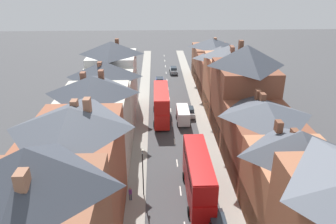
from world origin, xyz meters
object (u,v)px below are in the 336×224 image
Objects in this scene: car_near_blue at (160,81)px; delivery_van at (183,115)px; pedestrian_mid_left at (130,193)px; street_lamp at (143,171)px; car_parked_right_a at (189,112)px; car_mid_black at (174,70)px; double_decker_bus_mid_street at (161,104)px; double_decker_bus_lead at (198,176)px.

car_near_blue is 0.82× the size of delivery_van.
car_near_blue is at bearing 84.51° from pedestrian_mid_left.
pedestrian_mid_left is 0.29× the size of street_lamp.
car_parked_right_a is 24.40m from pedestrian_mid_left.
car_mid_black is 49.55m from pedestrian_mid_left.
car_near_blue is 40.39m from pedestrian_mid_left.
car_mid_black is (3.61, 27.11, -1.97)m from double_decker_bus_mid_street.
double_decker_bus_mid_street is at bearing 158.28° from delivery_van.
car_parked_right_a is at bearing -74.30° from car_near_blue.
double_decker_bus_lead reaches higher than delivery_van.
pedestrian_mid_left is 2.82m from street_lamp.
car_mid_black is (-1.30, 26.22, 0.00)m from car_parked_right_a.
delivery_van is (3.60, -19.76, 0.49)m from car_near_blue.
delivery_van is (0.00, -28.54, 0.49)m from car_mid_black.
delivery_van is 3.23× the size of pedestrian_mid_left.
double_decker_bus_lead is at bearing -84.84° from car_near_blue.
car_mid_black is at bearing 90.00° from delivery_van.
delivery_van reaches higher than car_parked_right_a.
car_parked_right_a is 0.89× the size of car_mid_black.
street_lamp is (-6.04, 0.60, 0.43)m from double_decker_bus_lead.
car_parked_right_a is 26.25m from car_mid_black.
double_decker_bus_mid_street is at bearing 83.32° from street_lamp.
pedestrian_mid_left is at bearing -110.05° from delivery_van.
car_mid_black reaches higher than car_parked_right_a.
double_decker_bus_lead is 22.43m from car_parked_right_a.
double_decker_bus_lead reaches higher than car_mid_black.
double_decker_bus_lead is 1.96× the size of street_lamp.
double_decker_bus_mid_street is 22.29m from pedestrian_mid_left.
car_parked_right_a is 0.75× the size of delivery_van.
car_parked_right_a is 23.05m from street_lamp.
double_decker_bus_mid_street is at bearing -90.03° from car_near_blue.
car_parked_right_a is at bearing 86.64° from double_decker_bus_lead.
double_decker_bus_lead is at bearing -90.01° from car_mid_black.
double_decker_bus_mid_street reaches higher than car_near_blue.
double_decker_bus_mid_street is at bearing -97.58° from car_mid_black.
car_parked_right_a is (4.90, -17.43, -0.01)m from car_near_blue.
street_lamp is (-7.35, -21.71, 2.40)m from car_parked_right_a.
double_decker_bus_lead is 6.09m from street_lamp.
double_decker_bus_lead is 2.76× the size of car_parked_right_a.
car_near_blue reaches higher than car_parked_right_a.
street_lamp reaches higher than delivery_van.
car_parked_right_a is 2.43× the size of pedestrian_mid_left.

